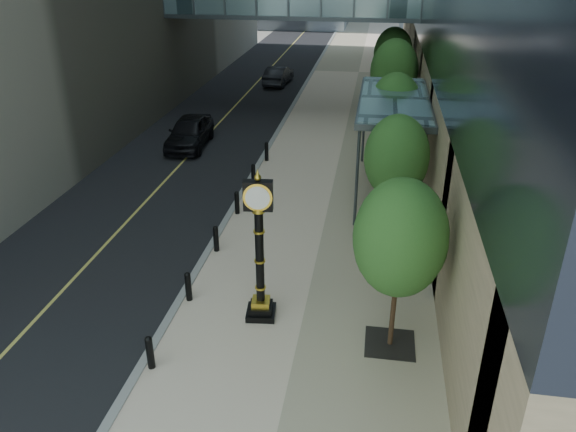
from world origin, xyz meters
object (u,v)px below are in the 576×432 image
object	(u,v)px
pedestrian	(408,197)
car_far	(278,75)
street_clock	(260,258)
car_near	(190,132)

from	to	relation	value
pedestrian	car_far	distance (m)	24.94
street_clock	pedestrian	bearing A→B (deg)	52.79
car_near	car_far	distance (m)	15.88
street_clock	pedestrian	distance (m)	8.92
street_clock	car_far	xyz separation A→B (m)	(-4.88, 30.65, -1.32)
pedestrian	car_near	size ratio (longest dim) A/B	0.38
car_near	street_clock	bearing A→B (deg)	-68.06
street_clock	car_near	world-z (taller)	street_clock
street_clock	pedestrian	xyz separation A→B (m)	(4.57, 7.58, -1.07)
car_near	car_far	bearing A→B (deg)	78.51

